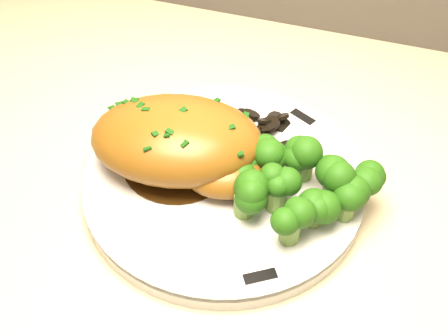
% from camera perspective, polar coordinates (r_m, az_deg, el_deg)
% --- Properties ---
extents(plate, '(0.36, 0.36, 0.02)m').
position_cam_1_polar(plate, '(0.55, 0.00, -1.35)').
color(plate, silver).
rests_on(plate, counter).
extents(rim_accent_0, '(0.03, 0.02, 0.00)m').
position_cam_1_polar(rim_accent_0, '(0.61, 8.01, 5.15)').
color(rim_accent_0, black).
rests_on(rim_accent_0, plate).
extents(rim_accent_1, '(0.01, 0.03, 0.00)m').
position_cam_1_polar(rim_accent_1, '(0.58, -11.46, 1.66)').
color(rim_accent_1, black).
rests_on(rim_accent_1, plate).
extents(rim_accent_2, '(0.03, 0.02, 0.00)m').
position_cam_1_polar(rim_accent_2, '(0.48, 3.70, -10.95)').
color(rim_accent_2, black).
rests_on(rim_accent_2, plate).
extents(gravy_pool, '(0.11, 0.11, 0.00)m').
position_cam_1_polar(gravy_pool, '(0.56, -4.65, 0.56)').
color(gravy_pool, '#301B08').
rests_on(gravy_pool, plate).
extents(chicken_breast, '(0.19, 0.14, 0.06)m').
position_cam_1_polar(chicken_breast, '(0.54, -4.31, 2.53)').
color(chicken_breast, brown).
rests_on(chicken_breast, plate).
extents(mushroom_pile, '(0.09, 0.07, 0.02)m').
position_cam_1_polar(mushroom_pile, '(0.58, 3.40, 3.05)').
color(mushroom_pile, black).
rests_on(mushroom_pile, plate).
extents(broccoli_florets, '(0.14, 0.10, 0.04)m').
position_cam_1_polar(broccoli_florets, '(0.51, 7.60, -1.83)').
color(broccoli_florets, olive).
rests_on(broccoli_florets, plate).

